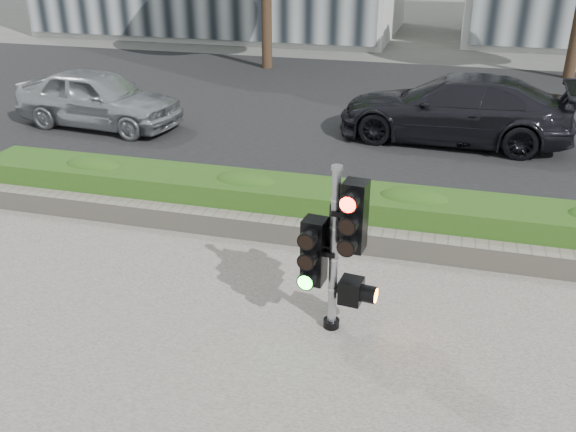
{
  "coord_description": "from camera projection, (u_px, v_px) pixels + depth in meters",
  "views": [
    {
      "loc": [
        1.88,
        -6.19,
        4.39
      ],
      "look_at": [
        0.03,
        0.6,
        1.09
      ],
      "focal_mm": 38.0,
      "sensor_mm": 36.0,
      "label": 1
    }
  ],
  "objects": [
    {
      "name": "ground",
      "position": [
        273.0,
        313.0,
        7.72
      ],
      "size": [
        120.0,
        120.0,
        0.0
      ],
      "primitive_type": "plane",
      "color": "#51514C",
      "rests_on": "ground"
    },
    {
      "name": "hedge",
      "position": [
        318.0,
        206.0,
        9.79
      ],
      "size": [
        12.0,
        1.0,
        0.68
      ],
      "primitive_type": "cube",
      "color": "#4A8228",
      "rests_on": "sidewalk"
    },
    {
      "name": "road",
      "position": [
        378.0,
        109.0,
        16.45
      ],
      "size": [
        60.0,
        13.0,
        0.02
      ],
      "primitive_type": "cube",
      "color": "black",
      "rests_on": "ground"
    },
    {
      "name": "traffic_signal",
      "position": [
        337.0,
        242.0,
        6.92
      ],
      "size": [
        0.74,
        0.56,
        2.08
      ],
      "rotation": [
        0.0,
        0.0,
        -0.11
      ],
      "color": "black",
      "rests_on": "sidewalk"
    },
    {
      "name": "car_silver",
      "position": [
        99.0,
        98.0,
        14.72
      ],
      "size": [
        4.24,
        2.06,
        1.39
      ],
      "primitive_type": "imported",
      "rotation": [
        0.0,
        0.0,
        1.47
      ],
      "color": "#ADAFB4",
      "rests_on": "road"
    },
    {
      "name": "curb",
      "position": [
        325.0,
        209.0,
        10.44
      ],
      "size": [
        60.0,
        0.25,
        0.12
      ],
      "primitive_type": "cube",
      "color": "gray",
      "rests_on": "ground"
    },
    {
      "name": "car_dark",
      "position": [
        454.0,
        109.0,
        13.68
      ],
      "size": [
        5.24,
        2.39,
        1.49
      ],
      "primitive_type": "imported",
      "rotation": [
        0.0,
        0.0,
        -1.63
      ],
      "color": "black",
      "rests_on": "road"
    },
    {
      "name": "stone_wall",
      "position": [
        308.0,
        233.0,
        9.29
      ],
      "size": [
        12.0,
        0.32,
        0.34
      ],
      "primitive_type": "cube",
      "color": "gray",
      "rests_on": "sidewalk"
    }
  ]
}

